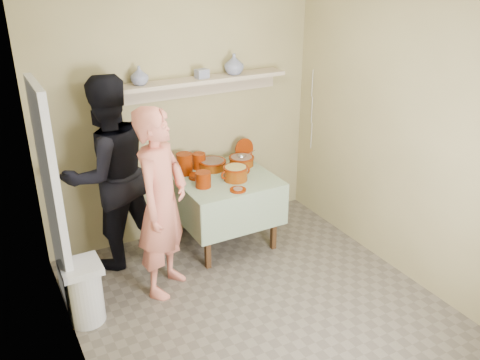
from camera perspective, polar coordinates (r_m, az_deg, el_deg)
ground at (r=4.55m, az=2.96°, el=-14.84°), size 3.50×3.50×0.00m
tile_panel at (r=4.38m, az=-20.18°, el=-2.56°), size 0.06×0.70×2.00m
plate_stack_a at (r=5.27m, az=-6.25°, el=1.82°), size 0.17×0.17×0.22m
plate_stack_b at (r=5.41m, az=-4.62°, el=2.15°), size 0.14×0.14×0.17m
bowl_stack at (r=4.97m, az=-4.16°, el=0.05°), size 0.15×0.15×0.15m
empty_bowl at (r=5.19m, az=-4.93°, el=0.41°), size 0.15×0.15×0.04m
propped_lid at (r=5.62m, az=0.48°, el=3.50°), size 0.25×0.08×0.24m
vase_right at (r=5.32m, az=-0.68°, el=12.88°), size 0.24×0.24×0.21m
vase_left at (r=4.96m, az=-11.25°, el=11.43°), size 0.24×0.24×0.18m
ceramic_box at (r=5.17m, az=-4.30°, el=11.82°), size 0.14×0.11×0.09m
person_cook at (r=4.47m, az=-8.76°, el=-2.61°), size 0.75×0.74×1.74m
person_helper at (r=4.97m, az=-14.55°, el=0.67°), size 1.06×0.90×1.89m
room_shell at (r=3.75m, az=3.48°, el=4.69°), size 3.04×3.54×2.62m
serving_table at (r=5.27m, az=-1.80°, el=-0.80°), size 0.97×0.97×0.76m
cazuela_meat_a at (r=5.39m, az=-3.13°, el=1.82°), size 0.30×0.30×0.10m
cazuela_meat_b at (r=5.48m, az=0.17°, el=2.24°), size 0.28×0.28×0.10m
ladle at (r=5.43m, az=0.21°, el=2.63°), size 0.08×0.26×0.19m
cazuela_rice at (r=5.11m, az=-0.49°, el=0.89°), size 0.33×0.25×0.14m
front_plate at (r=4.90m, az=-0.24°, el=-1.09°), size 0.16×0.16×0.03m
wall_shelf at (r=5.23m, az=-4.32°, el=10.93°), size 1.80×0.25×0.21m
trash_bin at (r=4.50m, az=-17.09°, el=-11.97°), size 0.32×0.32×0.56m
electrical_cord at (r=5.82m, az=8.07°, el=7.80°), size 0.01×0.05×0.90m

